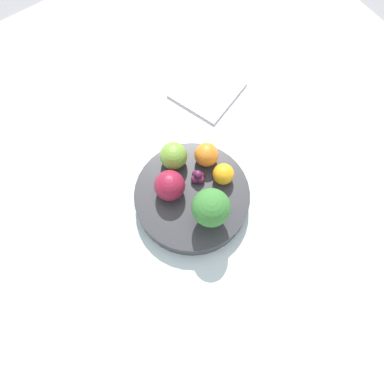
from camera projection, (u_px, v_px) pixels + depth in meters
ground_plane at (192, 204)px, 0.70m from camera, size 6.00×6.00×0.00m
table_surface at (192, 202)px, 0.69m from camera, size 1.20×1.20×0.02m
bowl at (192, 197)px, 0.66m from camera, size 0.20×0.20×0.03m
broccoli at (213, 206)px, 0.59m from camera, size 0.06×0.06×0.08m
apple_red at (170, 186)px, 0.63m from camera, size 0.05×0.05×0.05m
apple_green at (174, 156)px, 0.65m from camera, size 0.05×0.05×0.05m
orange_front at (206, 155)px, 0.65m from camera, size 0.04×0.04×0.04m
orange_back at (223, 174)px, 0.64m from camera, size 0.04×0.04×0.04m
grape_cluster at (198, 176)px, 0.65m from camera, size 0.03×0.03×0.03m
napkin at (207, 90)px, 0.77m from camera, size 0.15×0.15×0.01m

